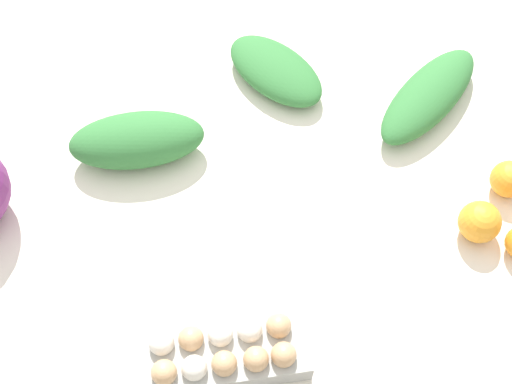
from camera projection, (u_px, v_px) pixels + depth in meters
name	position (u px, v px, depth m)	size (l,w,h in m)	color
ground_plane	(256.00, 315.00, 2.06)	(8.00, 8.00, 0.00)	#C6B289
dining_table	(256.00, 215.00, 1.50)	(1.40, 1.08, 0.71)	silver
egg_carton	(222.00, 354.00, 1.23)	(0.31, 0.16, 0.09)	#A8A8A3
greens_bunch_beet_tops	(276.00, 71.00, 1.55)	(0.24, 0.13, 0.06)	#337538
greens_bunch_chard	(137.00, 140.00, 1.44)	(0.27, 0.12, 0.10)	#337538
greens_bunch_kale	(429.00, 96.00, 1.51)	(0.31, 0.11, 0.07)	#337538
orange_0	(480.00, 222.00, 1.36)	(0.08, 0.08, 0.08)	orange
orange_1	(509.00, 180.00, 1.41)	(0.07, 0.07, 0.07)	orange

